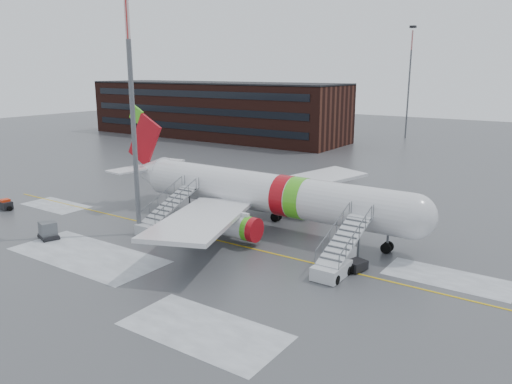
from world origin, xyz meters
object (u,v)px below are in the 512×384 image
Objects in this scene: pushback_tug at (347,258)px; light_mast_near at (132,109)px; uld_container at (48,231)px; baggage_tractor at (5,205)px; airstair_fwd at (336,260)px; airstair_aft at (160,220)px; airliner at (260,192)px.

light_mast_near is (-19.39, -3.48, 10.87)m from pushback_tug.
baggage_tractor is (-12.77, 3.21, -0.25)m from uld_container.
airstair_fwd reaches higher than uld_container.
pushback_tug reaches higher than baggage_tractor.
airstair_aft reaches higher than uld_container.
airstair_fwd is 22.04m from light_mast_near.
baggage_tractor is at bearing -157.98° from airliner.
airstair_aft is 10.71m from light_mast_near.
light_mast_near is at bearing 7.38° from baggage_tractor.
airstair_fwd is 1.00× the size of airstair_aft.
airstair_fwd is at bearing 5.32° from light_mast_near.
airliner is 12.72m from pushback_tug.
airstair_fwd is 26.20m from uld_container.
airliner is 11.38× the size of pushback_tug.
uld_container is (-13.80, -13.95, -2.67)m from airliner.
light_mast_near is at bearing -117.42° from airstair_aft.
baggage_tractor is 0.10× the size of light_mast_near.
airstair_aft is 20.00m from baggage_tractor.
airstair_aft is at bearing 180.00° from airstair_fwd.
airliner is 4.55× the size of airstair_aft.
airliner is at bearing 42.94° from airstair_aft.
airliner is 4.55× the size of airstair_fwd.
baggage_tractor is (-19.54, -4.21, -0.58)m from airstair_aft.
pushback_tug is 22.50m from light_mast_near.
airstair_fwd is 3.38× the size of uld_container.
light_mast_near is at bearing 43.91° from uld_container.
airstair_aft is (-7.02, -6.54, -2.35)m from airliner.
light_mast_near reaches higher than airstair_aft.
airliner is at bearing 45.33° from uld_container.
uld_container is (-25.23, -9.10, 0.04)m from pushback_tug.
airstair_fwd is at bearing 6.34° from baggage_tractor.
airliner is 13.29m from airstair_fwd.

